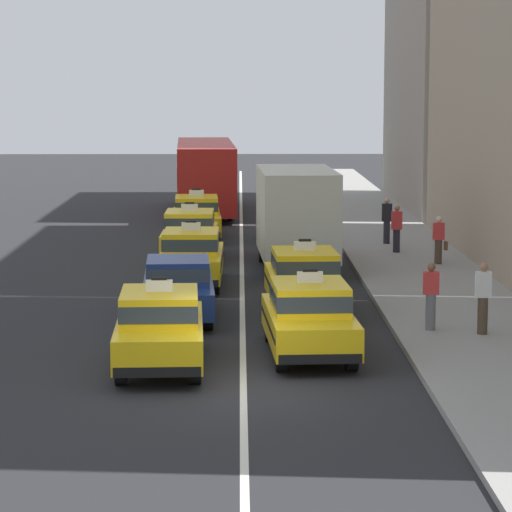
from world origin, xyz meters
The scene contains 18 objects.
ground_plane centered at (0.00, 0.00, 0.00)m, with size 160.00×160.00×0.00m, color #232326.
lane_stripe_left_right centered at (0.00, 20.00, 0.00)m, with size 0.14×80.00×0.01m, color silver.
sidewalk_curb centered at (5.60, 15.00, 0.07)m, with size 4.00×90.00×0.15m, color gray.
taxi_left_nearest centered at (-1.76, 2.00, 0.88)m, with size 1.97×4.62×1.96m.
sedan_left_second centered at (-1.63, 7.36, 0.85)m, with size 1.96×4.38×1.58m.
taxi_left_third centered at (-1.50, 12.69, 0.88)m, with size 1.85×4.57×1.96m.
taxi_left_fourth centered at (-1.76, 18.27, 0.88)m, with size 1.85×4.57×1.96m.
taxi_left_fifth centered at (-1.72, 23.68, 0.88)m, with size 1.99×4.63×1.96m.
bus_left_sixth centered at (-1.65, 33.39, 1.82)m, with size 2.98×11.30×3.22m.
taxi_right_nearest centered at (1.46, 3.10, 0.88)m, with size 2.02×4.64×1.96m.
taxi_right_second centered at (1.62, 8.29, 0.88)m, with size 2.00×4.63×1.96m.
box_truck_right_third centered at (1.71, 16.05, 1.78)m, with size 2.49×7.04×3.27m.
sedan_right_fourth centered at (1.67, 23.05, 0.85)m, with size 1.82×4.32×1.58m.
pedestrian_near_crosswalk centered at (5.36, 18.79, 0.98)m, with size 0.36×0.24×1.64m.
pedestrian_mid_block centered at (4.47, 5.24, 0.96)m, with size 0.36×0.24×1.61m.
pedestrian_by_storefront centered at (5.61, 4.72, 1.00)m, with size 0.36×0.24×1.68m.
pedestrian_trailing centered at (5.29, 21.14, 1.00)m, with size 0.36×0.24×1.67m.
pedestrian_far_corner centered at (6.38, 16.02, 0.92)m, with size 0.47×0.24×1.55m.
Camera 1 is at (-0.07, -23.85, 6.03)m, focal length 87.45 mm.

